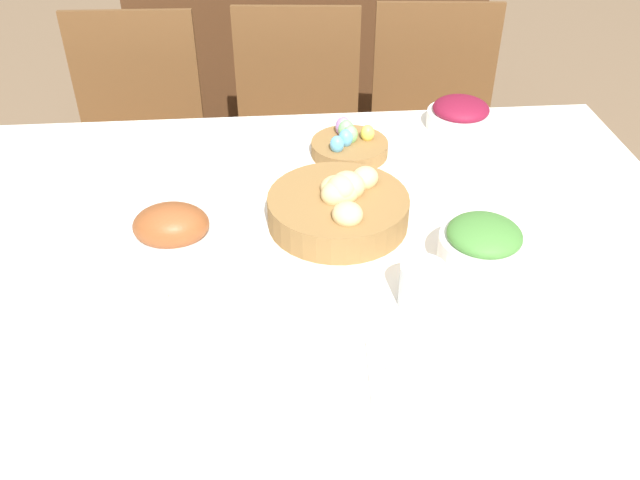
# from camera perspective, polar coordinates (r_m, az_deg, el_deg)

# --- Properties ---
(ground_plane) EXTENTS (12.00, 12.00, 0.00)m
(ground_plane) POSITION_cam_1_polar(r_m,az_deg,el_deg) (1.98, -1.18, -18.01)
(ground_plane) COLOR #7F664C
(dining_table) EXTENTS (1.70, 1.13, 0.78)m
(dining_table) POSITION_cam_1_polar(r_m,az_deg,el_deg) (1.68, -1.34, -10.22)
(dining_table) COLOR white
(dining_table) RESTS_ON ground
(chair_far_right) EXTENTS (0.46, 0.46, 0.94)m
(chair_far_right) POSITION_cam_1_polar(r_m,az_deg,el_deg) (2.41, 9.49, 8.39)
(chair_far_right) COLOR brown
(chair_far_right) RESTS_ON ground
(chair_far_center) EXTENTS (0.46, 0.46, 0.94)m
(chair_far_center) POSITION_cam_1_polar(r_m,az_deg,el_deg) (2.34, -1.95, 8.05)
(chair_far_center) COLOR brown
(chair_far_center) RESTS_ON ground
(chair_far_left) EXTENTS (0.44, 0.44, 0.94)m
(chair_far_left) POSITION_cam_1_polar(r_m,az_deg,el_deg) (2.38, -14.97, 7.29)
(chair_far_left) COLOR brown
(chair_far_left) RESTS_ON ground
(sideboard) EXTENTS (1.47, 0.44, 1.00)m
(sideboard) POSITION_cam_1_polar(r_m,az_deg,el_deg) (3.15, -1.19, 15.52)
(sideboard) COLOR #4C2D19
(sideboard) RESTS_ON ground
(bread_basket) EXTENTS (0.30, 0.30, 0.11)m
(bread_basket) POSITION_cam_1_polar(r_m,az_deg,el_deg) (1.43, 1.65, 2.90)
(bread_basket) COLOR olive
(bread_basket) RESTS_ON dining_table
(egg_basket) EXTENTS (0.19, 0.19, 0.08)m
(egg_basket) POSITION_cam_1_polar(r_m,az_deg,el_deg) (1.71, 2.46, 8.02)
(egg_basket) COLOR olive
(egg_basket) RESTS_ON dining_table
(ham_platter) EXTENTS (0.24, 0.17, 0.09)m
(ham_platter) POSITION_cam_1_polar(r_m,az_deg,el_deg) (1.43, -12.40, 1.05)
(ham_platter) COLOR white
(ham_platter) RESTS_ON dining_table
(beet_salad_bowl) EXTENTS (0.18, 0.18, 0.08)m
(beet_salad_bowl) POSITION_cam_1_polar(r_m,az_deg,el_deg) (1.87, 11.73, 10.30)
(beet_salad_bowl) COLOR white
(beet_salad_bowl) RESTS_ON dining_table
(green_salad_bowl) EXTENTS (0.17, 0.17, 0.10)m
(green_salad_bowl) POSITION_cam_1_polar(r_m,az_deg,el_deg) (1.34, 13.51, -0.53)
(green_salad_bowl) COLOR white
(green_salad_bowl) RESTS_ON dining_table
(dinner_plate) EXTENTS (0.24, 0.24, 0.01)m
(dinner_plate) POSITION_cam_1_polar(r_m,az_deg,el_deg) (1.12, -3.16, -11.36)
(dinner_plate) COLOR white
(dinner_plate) RESTS_ON dining_table
(fork) EXTENTS (0.02, 0.17, 0.00)m
(fork) POSITION_cam_1_polar(r_m,az_deg,el_deg) (1.13, -10.67, -11.72)
(fork) COLOR silver
(fork) RESTS_ON dining_table
(knife) EXTENTS (0.02, 0.17, 0.00)m
(knife) POSITION_cam_1_polar(r_m,az_deg,el_deg) (1.13, 4.34, -10.98)
(knife) COLOR silver
(knife) RESTS_ON dining_table
(spoon) EXTENTS (0.02, 0.17, 0.00)m
(spoon) POSITION_cam_1_polar(r_m,az_deg,el_deg) (1.13, 5.86, -10.87)
(spoon) COLOR silver
(spoon) RESTS_ON dining_table
(drinking_cup) EXTENTS (0.08, 0.08, 0.09)m
(drinking_cup) POSITION_cam_1_polar(r_m,az_deg,el_deg) (1.23, 8.54, -3.81)
(drinking_cup) COLOR silver
(drinking_cup) RESTS_ON dining_table
(butter_dish) EXTENTS (0.11, 0.07, 0.03)m
(butter_dish) POSITION_cam_1_polar(r_m,az_deg,el_deg) (1.25, -15.23, -5.91)
(butter_dish) COLOR white
(butter_dish) RESTS_ON dining_table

